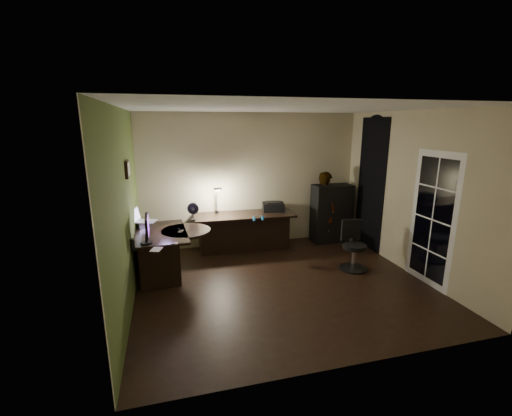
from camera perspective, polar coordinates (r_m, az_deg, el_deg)
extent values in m
cube|color=black|center=(5.62, 4.30, -12.45)|extent=(4.50, 4.00, 0.01)
cube|color=silver|center=(5.04, 4.89, 16.34)|extent=(4.50, 4.00, 0.01)
cube|color=#BDB28D|center=(7.05, -0.80, 4.66)|extent=(4.50, 0.01, 2.70)
cube|color=#BDB28D|center=(3.41, 15.76, -6.17)|extent=(4.50, 0.01, 2.70)
cube|color=#BDB28D|center=(4.92, -21.08, -0.42)|extent=(0.01, 4.00, 2.70)
cube|color=#BDB28D|center=(6.27, 24.46, 2.21)|extent=(0.01, 4.00, 2.70)
cube|color=#4A5F28|center=(4.92, -20.91, -0.41)|extent=(0.00, 4.00, 2.70)
cube|color=black|center=(7.18, 18.61, 3.69)|extent=(0.01, 0.90, 2.60)
cube|color=white|center=(5.91, 27.33, -1.74)|extent=(0.02, 0.92, 2.10)
cube|color=black|center=(5.27, -20.69, 6.07)|extent=(0.04, 0.30, 0.25)
cube|color=black|center=(5.95, -15.37, -7.35)|extent=(0.87, 1.36, 0.76)
cube|color=black|center=(6.88, -1.89, -4.01)|extent=(1.99, 0.74, 0.74)
cube|color=black|center=(7.48, 12.46, -0.87)|extent=(0.82, 0.42, 1.23)
cube|color=silver|center=(6.16, -18.22, -2.56)|extent=(0.27, 0.26, 0.09)
cube|color=silver|center=(6.11, -17.96, -1.09)|extent=(0.43, 0.42, 0.24)
cube|color=black|center=(5.29, -17.86, -4.04)|extent=(0.10, 0.45, 0.30)
ellipsoid|color=silver|center=(5.15, -13.22, -5.78)|extent=(0.07, 0.09, 0.03)
cube|color=black|center=(5.74, -12.44, -3.79)|extent=(0.11, 0.15, 0.01)
cube|color=black|center=(5.84, -12.62, -3.49)|extent=(0.07, 0.15, 0.01)
cylinder|color=black|center=(5.07, -19.89, -5.77)|extent=(0.07, 0.07, 0.17)
cube|color=silver|center=(5.02, -16.28, -6.64)|extent=(0.19, 0.22, 0.01)
cube|color=black|center=(6.45, -10.42, -0.54)|extent=(0.24, 0.18, 0.33)
cube|color=#18609E|center=(6.35, 0.41, -1.63)|extent=(0.22, 0.12, 0.10)
cube|color=black|center=(7.01, 2.90, 0.24)|extent=(0.48, 0.41, 0.19)
cube|color=black|center=(6.80, -6.60, 1.45)|extent=(0.17, 0.28, 0.59)
cube|color=black|center=(6.18, 16.13, -6.14)|extent=(0.52, 0.52, 0.85)
imported|color=#D8A88C|center=(7.39, 11.39, 0.13)|extent=(0.46, 0.60, 1.52)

